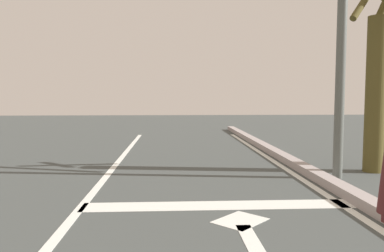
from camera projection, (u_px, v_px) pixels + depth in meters
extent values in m
cube|color=white|center=(53.00, 241.00, 3.66)|extent=(0.12, 20.00, 0.01)
cube|color=white|center=(218.00, 205.00, 4.86)|extent=(3.50, 0.40, 0.01)
cube|color=white|center=(257.00, 251.00, 3.43)|extent=(0.16, 1.40, 0.01)
cube|color=white|center=(240.00, 220.00, 4.27)|extent=(0.71, 0.71, 0.01)
cylinder|color=#575D57|center=(342.00, 20.00, 6.26)|extent=(0.16, 0.16, 5.34)
cylinder|color=brown|center=(376.00, 95.00, 6.92)|extent=(0.36, 0.36, 2.84)
cylinder|color=brown|center=(363.00, 3.00, 7.01)|extent=(0.69, 0.55, 0.74)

